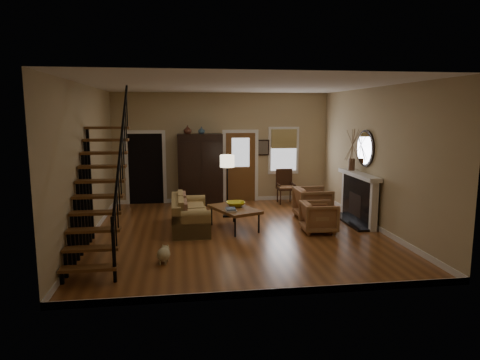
{
  "coord_description": "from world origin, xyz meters",
  "views": [
    {
      "loc": [
        -1.29,
        -9.4,
        2.72
      ],
      "look_at": [
        0.1,
        0.4,
        1.15
      ],
      "focal_mm": 32.0,
      "sensor_mm": 36.0,
      "label": 1
    }
  ],
  "objects": [
    {
      "name": "bowl",
      "position": [
        0.0,
        0.45,
        0.57
      ],
      "size": [
        0.45,
        0.45,
        0.11
      ],
      "primitive_type": "imported",
      "color": "gold",
      "rests_on": "coffee_table"
    },
    {
      "name": "armoire",
      "position": [
        -0.7,
        3.15,
        1.05
      ],
      "size": [
        1.3,
        0.6,
        2.1
      ],
      "primitive_type": null,
      "color": "black",
      "rests_on": "ground"
    },
    {
      "name": "coffee_table",
      "position": [
        -0.05,
        0.3,
        0.25
      ],
      "size": [
        1.22,
        1.53,
        0.51
      ],
      "primitive_type": null,
      "rotation": [
        0.0,
        0.0,
        0.39
      ],
      "color": "brown",
      "rests_on": "ground"
    },
    {
      "name": "side_chair",
      "position": [
        1.85,
        2.95,
        0.51
      ],
      "size": [
        0.54,
        0.54,
        1.02
      ],
      "primitive_type": null,
      "color": "#351E11",
      "rests_on": "ground"
    },
    {
      "name": "dog",
      "position": [
        -1.62,
        -1.82,
        0.15
      ],
      "size": [
        0.29,
        0.43,
        0.3
      ],
      "primitive_type": null,
      "rotation": [
        0.0,
        0.0,
        -0.13
      ],
      "color": "#CBBD8A",
      "rests_on": "ground"
    },
    {
      "name": "vase_b",
      "position": [
        -0.65,
        3.05,
        2.21
      ],
      "size": [
        0.2,
        0.2,
        0.21
      ],
      "primitive_type": "imported",
      "color": "#334C60",
      "rests_on": "armoire"
    },
    {
      "name": "books",
      "position": [
        -0.17,
        0.0,
        0.54
      ],
      "size": [
        0.24,
        0.33,
        0.06
      ],
      "primitive_type": null,
      "color": "beige",
      "rests_on": "coffee_table"
    },
    {
      "name": "room",
      "position": [
        -0.41,
        1.76,
        1.51
      ],
      "size": [
        7.0,
        7.33,
        3.3
      ],
      "color": "brown",
      "rests_on": "ground"
    },
    {
      "name": "floor_lamp",
      "position": [
        -0.07,
        1.53,
        0.81
      ],
      "size": [
        0.42,
        0.42,
        1.63
      ],
      "primitive_type": null,
      "rotation": [
        0.0,
        0.0,
        -0.14
      ],
      "color": "black",
      "rests_on": "ground"
    },
    {
      "name": "vase_a",
      "position": [
        -1.05,
        3.05,
        2.22
      ],
      "size": [
        0.24,
        0.24,
        0.25
      ],
      "primitive_type": "imported",
      "color": "#4C2619",
      "rests_on": "armoire"
    },
    {
      "name": "staircase",
      "position": [
        -2.78,
        -1.3,
        1.6
      ],
      "size": [
        0.94,
        2.8,
        3.2
      ],
      "primitive_type": null,
      "color": "brown",
      "rests_on": "ground"
    },
    {
      "name": "armchair_left",
      "position": [
        1.83,
        -0.24,
        0.35
      ],
      "size": [
        0.82,
        0.79,
        0.7
      ],
      "primitive_type": "imported",
      "rotation": [
        0.0,
        0.0,
        1.52
      ],
      "color": "brown",
      "rests_on": "ground"
    },
    {
      "name": "armchair_right",
      "position": [
        2.09,
        1.03,
        0.4
      ],
      "size": [
        0.89,
        0.87,
        0.81
      ],
      "primitive_type": "imported",
      "rotation": [
        0.0,
        0.0,
        1.57
      ],
      "color": "brown",
      "rests_on": "ground"
    },
    {
      "name": "fireplace",
      "position": [
        3.13,
        0.5,
        0.74
      ],
      "size": [
        0.33,
        1.95,
        2.3
      ],
      "color": "black",
      "rests_on": "ground"
    },
    {
      "name": "sofa",
      "position": [
        -1.08,
        0.46,
        0.36
      ],
      "size": [
        0.86,
        1.95,
        0.72
      ],
      "primitive_type": null,
      "rotation": [
        0.0,
        0.0,
        0.01
      ],
      "color": "olive",
      "rests_on": "ground"
    }
  ]
}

